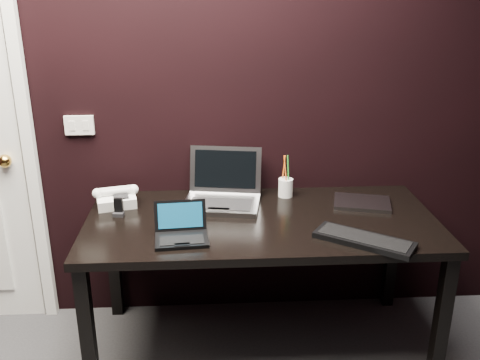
{
  "coord_description": "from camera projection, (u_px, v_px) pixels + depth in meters",
  "views": [
    {
      "loc": [
        0.06,
        -0.96,
        1.82
      ],
      "look_at": [
        0.19,
        1.35,
        0.96
      ],
      "focal_mm": 40.0,
      "sensor_mm": 36.0,
      "label": 1
    }
  ],
  "objects": [
    {
      "name": "desk",
      "position": [
        261.0,
        233.0,
        2.62
      ],
      "size": [
        1.7,
        0.8,
        0.74
      ],
      "color": "black",
      "rests_on": "ground"
    },
    {
      "name": "pen_cup",
      "position": [
        286.0,
        187.0,
        2.85
      ],
      "size": [
        0.08,
        0.08,
        0.23
      ],
      "color": "white",
      "rests_on": "desk"
    },
    {
      "name": "mobile_phone",
      "position": [
        119.0,
        209.0,
        2.62
      ],
      "size": [
        0.06,
        0.05,
        0.09
      ],
      "color": "black",
      "rests_on": "desk"
    },
    {
      "name": "wall_switch",
      "position": [
        79.0,
        125.0,
        2.77
      ],
      "size": [
        0.15,
        0.02,
        0.1
      ],
      "color": "silver",
      "rests_on": "wall_back"
    },
    {
      "name": "silver_laptop",
      "position": [
        222.0,
        194.0,
        2.76
      ],
      "size": [
        0.43,
        0.4,
        0.26
      ],
      "color": "#99999E",
      "rests_on": "desk"
    },
    {
      "name": "netbook",
      "position": [
        181.0,
        233.0,
        2.38
      ],
      "size": [
        0.25,
        0.23,
        0.15
      ],
      "color": "black",
      "rests_on": "desk"
    },
    {
      "name": "ext_keyboard",
      "position": [
        364.0,
        240.0,
        2.35
      ],
      "size": [
        0.44,
        0.37,
        0.03
      ],
      "color": "black",
      "rests_on": "desk"
    },
    {
      "name": "wall_back",
      "position": [
        198.0,
        89.0,
        2.76
      ],
      "size": [
        4.0,
        0.0,
        4.0
      ],
      "primitive_type": "plane",
      "rotation": [
        1.57,
        0.0,
        0.0
      ],
      "color": "black",
      "rests_on": "ground"
    },
    {
      "name": "desk_phone",
      "position": [
        116.0,
        198.0,
        2.73
      ],
      "size": [
        0.24,
        0.22,
        0.11
      ],
      "color": "white",
      "rests_on": "desk"
    },
    {
      "name": "closed_laptop",
      "position": [
        362.0,
        203.0,
        2.75
      ],
      "size": [
        0.32,
        0.27,
        0.02
      ],
      "color": "gray",
      "rests_on": "desk"
    }
  ]
}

